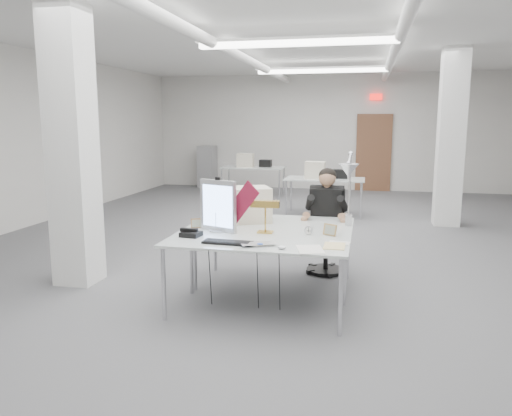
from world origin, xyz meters
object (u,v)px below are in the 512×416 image
at_px(desk_main, 258,241).
at_px(architect_lamp, 349,183).
at_px(laptop, 260,246).
at_px(office_chair, 326,234).
at_px(bankers_lamp, 265,217).
at_px(beige_monitor, 251,204).
at_px(desk_phone, 191,234).
at_px(seated_person, 327,204).
at_px(monitor, 218,206).

xyz_separation_m(desk_main, architect_lamp, (0.85, 0.64, 0.52)).
height_order(laptop, architect_lamp, architect_lamp).
distance_m(desk_main, office_chair, 1.62).
bearing_deg(office_chair, bankers_lamp, -114.34).
bearing_deg(beige_monitor, desk_main, -97.57).
height_order(desk_phone, architect_lamp, architect_lamp).
height_order(laptop, bankers_lamp, bankers_lamp).
xyz_separation_m(laptop, bankers_lamp, (-0.07, 0.60, 0.16)).
bearing_deg(seated_person, office_chair, 90.27).
xyz_separation_m(desk_main, office_chair, (0.56, 1.50, -0.24)).
relative_size(desk_main, desk_phone, 9.45).
xyz_separation_m(desk_main, bankers_lamp, (0.01, 0.31, 0.18)).
xyz_separation_m(laptop, beige_monitor, (-0.36, 1.16, 0.19)).
bearing_deg(laptop, bankers_lamp, 70.38).
relative_size(monitor, desk_phone, 2.87).
height_order(office_chair, beige_monitor, beige_monitor).
bearing_deg(architect_lamp, monitor, -145.07).
bearing_deg(bankers_lamp, beige_monitor, 114.34).
distance_m(seated_person, architect_lamp, 0.93).
distance_m(seated_person, bankers_lamp, 1.26).
relative_size(office_chair, laptop, 2.99).
height_order(seated_person, beige_monitor, seated_person).
bearing_deg(monitor, bankers_lamp, 24.28).
relative_size(laptop, bankers_lamp, 1.00).
height_order(desk_main, laptop, laptop).
distance_m(monitor, laptop, 0.85).
bearing_deg(bankers_lamp, office_chair, 62.65).
relative_size(monitor, architect_lamp, 0.54).
xyz_separation_m(bankers_lamp, desk_phone, (-0.70, -0.33, -0.14)).
bearing_deg(desk_phone, seated_person, 56.32).
relative_size(bankers_lamp, beige_monitor, 0.80).
height_order(desk_main, architect_lamp, architect_lamp).
xyz_separation_m(office_chair, laptop, (-0.47, -1.79, 0.26)).
height_order(office_chair, laptop, office_chair).
height_order(monitor, beige_monitor, monitor).
distance_m(monitor, beige_monitor, 0.63).
bearing_deg(beige_monitor, seated_person, 10.18).
relative_size(monitor, beige_monitor, 1.29).
relative_size(desk_main, laptop, 5.34).
bearing_deg(office_chair, seated_person, -89.73).
xyz_separation_m(monitor, laptop, (0.57, -0.57, -0.26)).
bearing_deg(office_chair, beige_monitor, -142.44).
bearing_deg(architect_lamp, desk_main, -122.99).
distance_m(monitor, desk_phone, 0.44).
bearing_deg(architect_lamp, seated_person, 129.59).
xyz_separation_m(laptop, architect_lamp, (0.76, 0.93, 0.49)).
xyz_separation_m(desk_main, monitor, (-0.49, 0.28, 0.29)).
distance_m(desk_main, monitor, 0.63).
xyz_separation_m(desk_main, seated_person, (0.56, 1.45, 0.16)).
bearing_deg(beige_monitor, desk_phone, -140.09).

